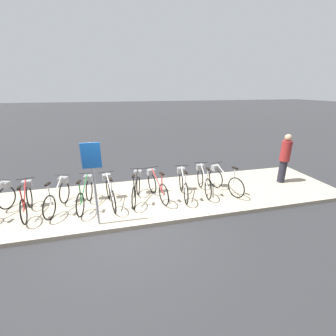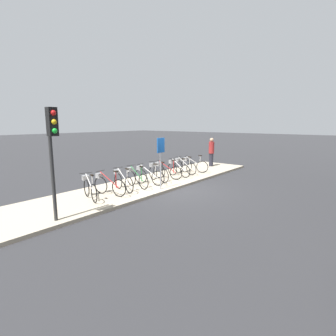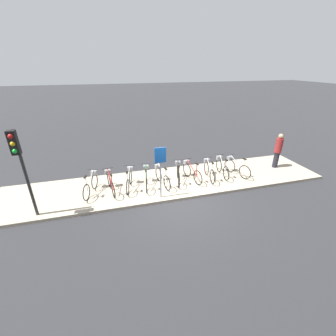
# 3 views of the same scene
# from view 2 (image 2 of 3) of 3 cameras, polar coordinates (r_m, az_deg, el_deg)

# --- Properties ---
(ground_plane) EXTENTS (120.00, 120.00, 0.00)m
(ground_plane) POSITION_cam_2_polar(r_m,az_deg,el_deg) (11.30, 1.76, -4.79)
(ground_plane) COLOR #2D2D30
(sidewalk) EXTENTS (14.50, 2.97, 0.12)m
(sidewalk) POSITION_cam_2_polar(r_m,az_deg,el_deg) (12.21, -3.83, -3.41)
(sidewalk) COLOR #B7A88E
(sidewalk) RESTS_ON ground_plane
(parked_bicycle_0) EXTENTS (0.64, 1.51, 0.97)m
(parked_bicycle_0) POSITION_cam_2_polar(r_m,az_deg,el_deg) (9.90, -16.77, -4.04)
(parked_bicycle_0) COLOR black
(parked_bicycle_0) RESTS_ON sidewalk
(parked_bicycle_1) EXTENTS (0.46, 1.57, 0.97)m
(parked_bicycle_1) POSITION_cam_2_polar(r_m,az_deg,el_deg) (10.27, -13.00, -3.37)
(parked_bicycle_1) COLOR black
(parked_bicycle_1) RESTS_ON sidewalk
(parked_bicycle_2) EXTENTS (0.54, 1.55, 0.97)m
(parked_bicycle_2) POSITION_cam_2_polar(r_m,az_deg,el_deg) (10.82, -9.92, -2.59)
(parked_bicycle_2) COLOR black
(parked_bicycle_2) RESTS_ON sidewalk
(parked_bicycle_3) EXTENTS (0.46, 1.56, 0.97)m
(parked_bicycle_3) POSITION_cam_2_polar(r_m,az_deg,el_deg) (11.28, -7.02, -2.00)
(parked_bicycle_3) COLOR black
(parked_bicycle_3) RESTS_ON sidewalk
(parked_bicycle_4) EXTENTS (0.46, 1.57, 0.97)m
(parked_bicycle_4) POSITION_cam_2_polar(r_m,az_deg,el_deg) (11.73, -4.52, -1.50)
(parked_bicycle_4) COLOR black
(parked_bicycle_4) RESTS_ON sidewalk
(parked_bicycle_5) EXTENTS (0.55, 1.54, 0.97)m
(parked_bicycle_5) POSITION_cam_2_polar(r_m,az_deg,el_deg) (12.38, -2.34, -0.87)
(parked_bicycle_5) COLOR black
(parked_bicycle_5) RESTS_ON sidewalk
(parked_bicycle_6) EXTENTS (0.51, 1.55, 0.97)m
(parked_bicycle_6) POSITION_cam_2_polar(r_m,az_deg,el_deg) (12.85, -0.51, -0.47)
(parked_bicycle_6) COLOR black
(parked_bicycle_6) RESTS_ON sidewalk
(parked_bicycle_7) EXTENTS (0.46, 1.57, 0.97)m
(parked_bicycle_7) POSITION_cam_2_polar(r_m,az_deg,el_deg) (13.46, 2.03, 0.00)
(parked_bicycle_7) COLOR black
(parked_bicycle_7) RESTS_ON sidewalk
(parked_bicycle_8) EXTENTS (0.46, 1.58, 0.97)m
(parked_bicycle_8) POSITION_cam_2_polar(r_m,az_deg,el_deg) (14.14, 3.38, 0.47)
(parked_bicycle_8) COLOR black
(parked_bicycle_8) RESTS_ON sidewalk
(parked_bicycle_9) EXTENTS (0.64, 1.51, 0.97)m
(parked_bicycle_9) POSITION_cam_2_polar(r_m,az_deg,el_deg) (14.60, 5.35, 0.75)
(parked_bicycle_9) COLOR black
(parked_bicycle_9) RESTS_ON sidewalk
(pedestrian) EXTENTS (0.34, 0.34, 1.79)m
(pedestrian) POSITION_cam_2_polar(r_m,az_deg,el_deg) (16.73, 9.42, 3.60)
(pedestrian) COLOR #23232D
(pedestrian) RESTS_ON sidewalk
(traffic_light) EXTENTS (0.24, 0.40, 3.14)m
(traffic_light) POSITION_cam_2_polar(r_m,az_deg,el_deg) (7.67, -23.90, 5.48)
(traffic_light) COLOR #2D2D2D
(traffic_light) RESTS_ON sidewalk
(sign_post) EXTENTS (0.44, 0.07, 2.13)m
(sign_post) POSITION_cam_2_polar(r_m,az_deg,el_deg) (10.67, -1.61, 2.96)
(sign_post) COLOR #99999E
(sign_post) RESTS_ON sidewalk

